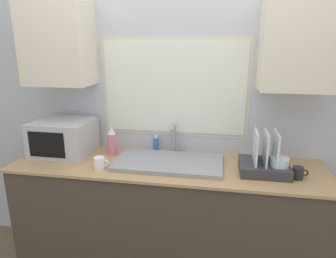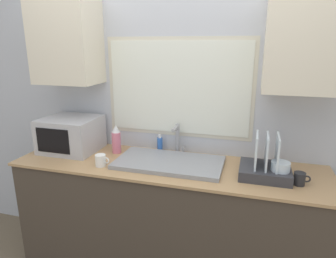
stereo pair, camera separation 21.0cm
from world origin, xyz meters
name	(u,v)px [view 1 (the left image)]	position (x,y,z in m)	size (l,w,h in m)	color
countertop	(167,219)	(0.00, 0.30, 0.47)	(2.30, 0.63, 0.93)	#42382D
wall_back	(174,96)	(0.00, 0.60, 1.39)	(6.00, 0.38, 2.60)	silver
sink_basin	(169,162)	(0.01, 0.30, 0.95)	(0.78, 0.42, 0.03)	gray
faucet	(174,137)	(0.02, 0.53, 1.08)	(0.08, 0.16, 0.25)	#99999E
microwave	(64,137)	(-0.85, 0.38, 1.07)	(0.44, 0.40, 0.28)	#B2B2B7
dish_rack	(266,163)	(0.69, 0.28, 1.00)	(0.33, 0.29, 0.29)	#333338
spray_bottle	(112,141)	(-0.47, 0.42, 1.04)	(0.07, 0.07, 0.23)	#D8728C
soap_bottle	(156,144)	(-0.14, 0.55, 0.99)	(0.04, 0.04, 0.14)	blue
mug_near_sink	(100,163)	(-0.45, 0.13, 0.98)	(0.11, 0.08, 0.09)	white
mug_by_rack	(298,173)	(0.89, 0.21, 0.97)	(0.10, 0.07, 0.08)	#262628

